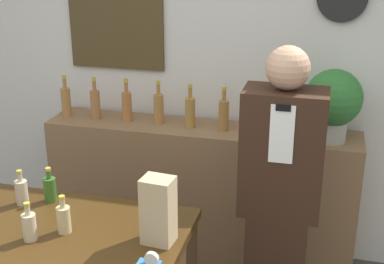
{
  "coord_description": "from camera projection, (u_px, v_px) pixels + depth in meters",
  "views": [
    {
      "loc": [
        0.81,
        -1.36,
        2.12
      ],
      "look_at": [
        0.18,
        1.11,
        1.16
      ],
      "focal_mm": 50.0,
      "sensor_mm": 36.0,
      "label": 1
    }
  ],
  "objects": [
    {
      "name": "shelf_bottle_0",
      "position": [
        66.0,
        101.0,
        3.6
      ],
      "size": [
        0.06,
        0.06,
        0.28
      ],
      "color": "#9F6C37",
      "rests_on": "back_shelf"
    },
    {
      "name": "shopkeeper",
      "position": [
        279.0,
        201.0,
        2.77
      ],
      "size": [
        0.41,
        0.26,
        1.63
      ],
      "color": "#331E14",
      "rests_on": "ground_plane"
    },
    {
      "name": "counter_bottle_3",
      "position": [
        50.0,
        189.0,
        2.54
      ],
      "size": [
        0.06,
        0.06,
        0.17
      ],
      "color": "#30591F",
      "rests_on": "display_counter"
    },
    {
      "name": "shelf_bottle_7",
      "position": [
        294.0,
        118.0,
        3.26
      ],
      "size": [
        0.06,
        0.06,
        0.28
      ],
      "color": "#9C6435",
      "rests_on": "back_shelf"
    },
    {
      "name": "counter_bottle_2",
      "position": [
        22.0,
        191.0,
        2.51
      ],
      "size": [
        0.06,
        0.06,
        0.17
      ],
      "color": "tan",
      "rests_on": "display_counter"
    },
    {
      "name": "shelf_bottle_1",
      "position": [
        95.0,
        104.0,
        3.54
      ],
      "size": [
        0.06,
        0.06,
        0.28
      ],
      "color": "#99653A",
      "rests_on": "back_shelf"
    },
    {
      "name": "shelf_bottle_3",
      "position": [
        159.0,
        108.0,
        3.46
      ],
      "size": [
        0.06,
        0.06,
        0.28
      ],
      "color": "#9D6C38",
      "rests_on": "back_shelf"
    },
    {
      "name": "shelf_bottle_5",
      "position": [
        224.0,
        114.0,
        3.33
      ],
      "size": [
        0.06,
        0.06,
        0.28
      ],
      "color": "olive",
      "rests_on": "back_shelf"
    },
    {
      "name": "shelf_bottle_6",
      "position": [
        259.0,
        116.0,
        3.3
      ],
      "size": [
        0.06,
        0.06,
        0.28
      ],
      "color": "#9D6C34",
      "rests_on": "back_shelf"
    },
    {
      "name": "counter_bottle_5",
      "position": [
        64.0,
        219.0,
        2.27
      ],
      "size": [
        0.06,
        0.06,
        0.17
      ],
      "color": "tan",
      "rests_on": "display_counter"
    },
    {
      "name": "shelf_bottle_2",
      "position": [
        127.0,
        105.0,
        3.5
      ],
      "size": [
        0.06,
        0.06,
        0.28
      ],
      "color": "#A56334",
      "rests_on": "back_shelf"
    },
    {
      "name": "back_wall",
      "position": [
        199.0,
        56.0,
        3.51
      ],
      "size": [
        5.2,
        0.09,
        2.7
      ],
      "color": "silver",
      "rests_on": "ground_plane"
    },
    {
      "name": "paper_bag",
      "position": [
        158.0,
        211.0,
        2.18
      ],
      "size": [
        0.14,
        0.12,
        0.29
      ],
      "color": "tan",
      "rests_on": "display_counter"
    },
    {
      "name": "tape_dispenser",
      "position": [
        150.0,
        263.0,
        2.04
      ],
      "size": [
        0.09,
        0.06,
        0.07
      ],
      "color": "#2D66A8",
      "rests_on": "display_counter"
    },
    {
      "name": "back_shelf",
      "position": [
        200.0,
        194.0,
        3.58
      ],
      "size": [
        2.02,
        0.36,
        0.95
      ],
      "color": "brown",
      "rests_on": "ground_plane"
    },
    {
      "name": "shelf_bottle_4",
      "position": [
        190.0,
        111.0,
        3.39
      ],
      "size": [
        0.06,
        0.06,
        0.28
      ],
      "color": "olive",
      "rests_on": "back_shelf"
    },
    {
      "name": "counter_bottle_4",
      "position": [
        29.0,
        226.0,
        2.22
      ],
      "size": [
        0.06,
        0.06,
        0.17
      ],
      "color": "tan",
      "rests_on": "display_counter"
    },
    {
      "name": "potted_plant",
      "position": [
        333.0,
        101.0,
        3.12
      ],
      "size": [
        0.34,
        0.34,
        0.43
      ],
      "color": "#9E998E",
      "rests_on": "back_shelf"
    }
  ]
}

